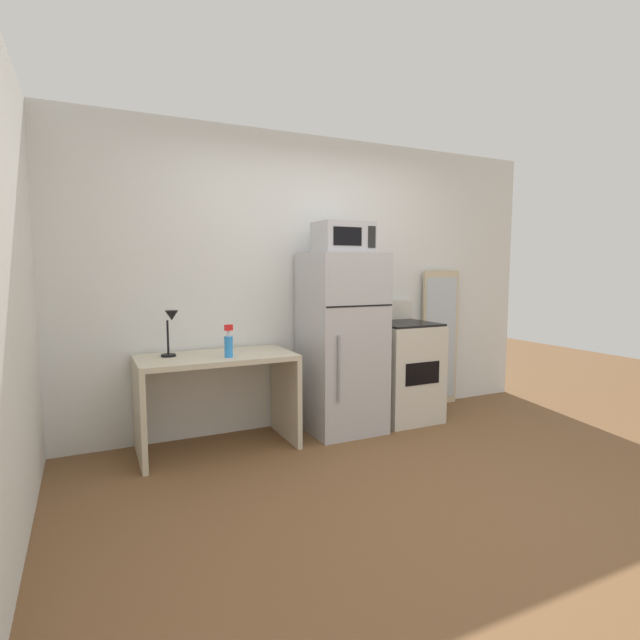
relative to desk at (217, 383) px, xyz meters
name	(u,v)px	position (x,y,z in m)	size (l,w,h in m)	color
ground_plane	(415,494)	(0.93, -1.32, -0.53)	(12.00, 12.00, 0.00)	brown
wall_back_white	(306,282)	(0.93, 0.38, 0.77)	(5.00, 0.10, 2.60)	silver
desk	(217,383)	(0.00, 0.00, 0.00)	(1.19, 0.62, 0.75)	beige
desk_lamp	(171,325)	(-0.32, 0.08, 0.46)	(0.14, 0.12, 0.35)	black
spray_bottle	(229,344)	(0.06, -0.14, 0.32)	(0.06, 0.06, 0.25)	#2D8CEA
refrigerator	(341,343)	(1.10, 0.00, 0.25)	(0.63, 0.65, 1.55)	#B7B7BC
microwave	(343,238)	(1.10, -0.03, 1.16)	(0.46, 0.35, 0.26)	#B7B7BC
oven_range	(402,370)	(1.77, 0.01, -0.06)	(0.57, 0.61, 1.10)	beige
leaning_mirror	(440,338)	(2.41, 0.27, 0.17)	(0.44, 0.03, 1.40)	#C6B793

